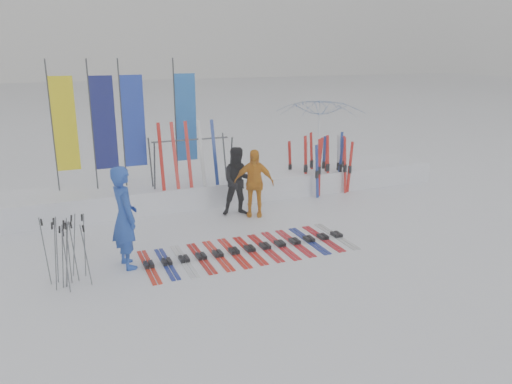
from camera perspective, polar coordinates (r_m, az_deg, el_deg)
name	(u,v)px	position (r m, az deg, el deg)	size (l,w,h in m)	color
ground	(278,263)	(9.81, 2.55, -8.16)	(120.00, 120.00, 0.00)	white
snow_bank	(207,189)	(13.76, -5.59, 0.31)	(14.00, 1.60, 0.60)	white
person_blue	(125,217)	(9.65, -14.79, -2.82)	(0.72, 0.47, 1.97)	#1D43AC
person_black	(239,181)	(12.35, -2.01, 1.21)	(0.83, 0.65, 1.71)	black
person_yellow	(254,183)	(12.27, -0.25, 1.05)	(0.99, 0.41, 1.68)	orange
tent_canopy	(320,137)	(16.32, 7.27, 6.29)	(2.79, 2.84, 2.56)	white
ski_row	(250,249)	(10.38, -0.68, -6.52)	(4.34, 1.68, 0.07)	red
pole_cluster	(67,253)	(9.35, -20.77, -6.49)	(0.75, 0.80, 1.26)	#595B60
feather_flags	(122,122)	(13.13, -15.03, 7.76)	(3.62, 0.23, 3.20)	#383A3F
ski_rack	(191,155)	(12.99, -7.45, 4.22)	(2.04, 0.80, 1.23)	#383A3F
upright_skis	(325,165)	(14.52, 7.95, 3.08)	(1.69, 1.09, 1.70)	silver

